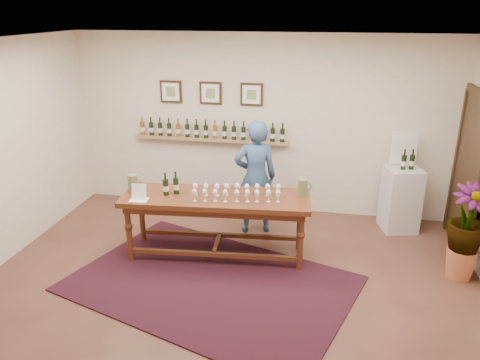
% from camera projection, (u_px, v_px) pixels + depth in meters
% --- Properties ---
extents(ground, '(6.00, 6.00, 0.00)m').
position_uv_depth(ground, '(227.00, 290.00, 5.53)').
color(ground, '#4F2C23').
rests_on(ground, ground).
extents(room_shell, '(6.00, 6.00, 6.00)m').
position_uv_depth(room_shell, '(405.00, 163.00, 6.46)').
color(room_shell, silver).
rests_on(room_shell, ground).
extents(rug, '(3.76, 3.08, 0.02)m').
position_uv_depth(rug, '(211.00, 283.00, 5.65)').
color(rug, '#4B120D').
rests_on(rug, ground).
extents(tasting_table, '(2.48, 0.99, 0.86)m').
position_uv_depth(tasting_table, '(216.00, 205.00, 6.07)').
color(tasting_table, '#4D2913').
rests_on(tasting_table, ground).
extents(table_glasses, '(1.25, 0.49, 0.17)m').
position_uv_depth(table_glasses, '(237.00, 192.00, 5.91)').
color(table_glasses, white).
rests_on(table_glasses, tasting_table).
extents(table_bottles, '(0.27, 0.16, 0.28)m').
position_uv_depth(table_bottles, '(171.00, 184.00, 6.03)').
color(table_bottles, black).
rests_on(table_bottles, tasting_table).
extents(pitcher_left, '(0.18, 0.18, 0.24)m').
position_uv_depth(pitcher_left, '(133.00, 183.00, 6.11)').
color(pitcher_left, '#626840').
rests_on(pitcher_left, tasting_table).
extents(pitcher_right, '(0.15, 0.15, 0.23)m').
position_uv_depth(pitcher_right, '(303.00, 187.00, 5.99)').
color(pitcher_right, '#626840').
rests_on(pitcher_right, tasting_table).
extents(menu_card, '(0.24, 0.18, 0.20)m').
position_uv_depth(menu_card, '(139.00, 192.00, 5.87)').
color(menu_card, white).
rests_on(menu_card, tasting_table).
extents(display_pedestal, '(0.59, 0.59, 0.96)m').
position_uv_depth(display_pedestal, '(400.00, 199.00, 6.90)').
color(display_pedestal, silver).
rests_on(display_pedestal, ground).
extents(pedestal_bottles, '(0.29, 0.14, 0.28)m').
position_uv_depth(pedestal_bottles, '(408.00, 160.00, 6.65)').
color(pedestal_bottles, black).
rests_on(pedestal_bottles, display_pedestal).
extents(info_sign, '(0.38, 0.12, 0.53)m').
position_uv_depth(info_sign, '(404.00, 148.00, 6.77)').
color(info_sign, white).
rests_on(info_sign, display_pedestal).
extents(potted_plant, '(0.62, 0.62, 1.04)m').
position_uv_depth(potted_plant, '(466.00, 232.00, 5.59)').
color(potted_plant, '#B5633C').
rests_on(potted_plant, ground).
extents(person, '(0.71, 0.57, 1.68)m').
position_uv_depth(person, '(255.00, 178.00, 6.72)').
color(person, '#315074').
rests_on(person, ground).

